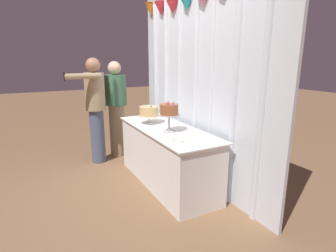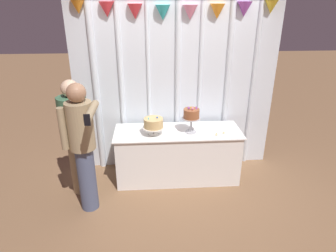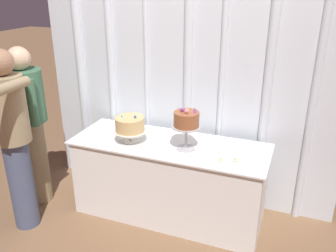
# 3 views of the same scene
# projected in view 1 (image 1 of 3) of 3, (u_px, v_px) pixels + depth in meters

# --- Properties ---
(ground_plane) EXTENTS (24.00, 24.00, 0.00)m
(ground_plane) POSITION_uv_depth(u_px,v_px,m) (160.00, 184.00, 3.65)
(ground_plane) COLOR #846042
(draped_curtain) EXTENTS (3.04, 0.20, 2.72)m
(draped_curtain) POSITION_uv_depth(u_px,v_px,m) (195.00, 72.00, 3.54)
(draped_curtain) COLOR silver
(draped_curtain) RESTS_ON ground_plane
(cake_table) EXTENTS (1.83, 0.67, 0.78)m
(cake_table) POSITION_uv_depth(u_px,v_px,m) (167.00, 156.00, 3.60)
(cake_table) COLOR white
(cake_table) RESTS_ON ground_plane
(cake_display_nearleft) EXTENTS (0.31, 0.31, 0.27)m
(cake_display_nearleft) POSITION_uv_depth(u_px,v_px,m) (149.00, 112.00, 3.72)
(cake_display_nearleft) COLOR silver
(cake_display_nearleft) RESTS_ON cake_table
(cake_display_nearright) EXTENTS (0.26, 0.26, 0.40)m
(cake_display_nearright) POSITION_uv_depth(u_px,v_px,m) (169.00, 111.00, 3.25)
(cake_display_nearright) COLOR #B2B2B7
(cake_display_nearright) RESTS_ON cake_table
(tealight_far_left) EXTENTS (0.04, 0.04, 0.03)m
(tealight_far_left) POSITION_uv_depth(u_px,v_px,m) (174.00, 140.00, 2.97)
(tealight_far_left) COLOR beige
(tealight_far_left) RESTS_ON cake_table
(tealight_near_left) EXTENTS (0.04, 0.04, 0.03)m
(tealight_near_left) POSITION_uv_depth(u_px,v_px,m) (182.00, 142.00, 2.89)
(tealight_near_left) COLOR beige
(tealight_near_left) RESTS_ON cake_table
(guest_man_pink_jacket) EXTENTS (0.50, 0.50, 1.62)m
(guest_man_pink_jacket) POSITION_uv_depth(u_px,v_px,m) (116.00, 106.00, 4.55)
(guest_man_pink_jacket) COLOR #9E8966
(guest_man_pink_jacket) RESTS_ON ground_plane
(guest_man_dark_suit) EXTENTS (0.46, 0.65, 1.67)m
(guest_man_dark_suit) POSITION_uv_depth(u_px,v_px,m) (95.00, 106.00, 4.21)
(guest_man_dark_suit) COLOR #4C5675
(guest_man_dark_suit) RESTS_ON ground_plane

